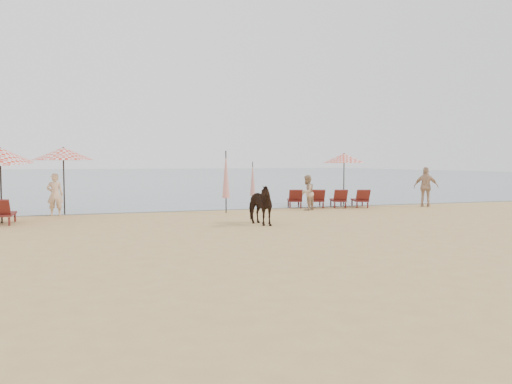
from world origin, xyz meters
TOP-DOWN VIEW (x-y plane):
  - ground at (0.00, 0.00)m, footprint 120.00×120.00m
  - sea at (0.00, 80.00)m, footprint 160.00×140.00m
  - lounger_cluster_right at (5.12, 9.80)m, footprint 4.01×2.64m
  - umbrella_open_left_a at (-6.46, 10.26)m, footprint 2.41×2.41m
  - umbrella_open_left_b at (-8.39, 7.90)m, footprint 2.15×2.19m
  - umbrella_open_right at (6.50, 10.83)m, footprint 2.11×2.11m
  - umbrella_closed_left at (1.94, 11.42)m, footprint 0.26×0.26m
  - umbrella_closed_right at (-0.07, 8.80)m, footprint 0.32×0.32m
  - cow at (-0.03, 4.71)m, footprint 1.08×1.75m
  - beachgoer_left at (-6.78, 9.81)m, footprint 0.63×0.43m
  - beachgoer_right_a at (3.66, 8.90)m, footprint 0.96×0.93m
  - beachgoer_right_b at (9.74, 8.69)m, footprint 1.16×1.06m

SIDE VIEW (x-z plane):
  - ground at x=0.00m, z-range 0.00..0.00m
  - sea at x=0.00m, z-range -0.03..0.03m
  - lounger_cluster_right at x=5.12m, z-range 0.11..0.70m
  - cow at x=-0.03m, z-range 0.00..1.37m
  - beachgoer_right_a at x=3.66m, z-range 0.00..1.56m
  - beachgoer_left at x=-6.78m, z-range 0.00..1.69m
  - beachgoer_right_b at x=9.74m, z-range 0.00..1.90m
  - umbrella_closed_left at x=1.94m, z-range 0.25..2.39m
  - umbrella_closed_right at x=-0.07m, z-range 0.30..2.90m
  - umbrella_open_right at x=6.50m, z-range 1.03..3.61m
  - umbrella_open_left_b at x=-8.39m, z-range 1.00..3.75m
  - umbrella_open_left_a at x=-6.46m, z-range 1.09..3.84m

